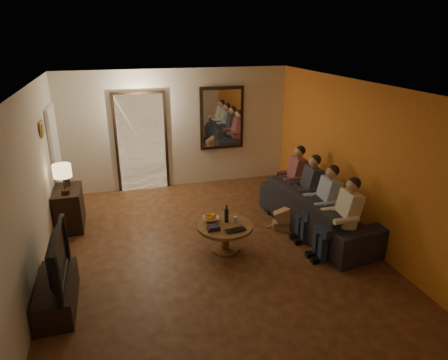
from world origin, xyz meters
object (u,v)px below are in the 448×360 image
object	(u,v)px
person_b	(324,206)
person_d	(293,181)
person_c	(307,193)
dog	(287,215)
laptop	(237,232)
table_lamp	(63,179)
sofa	(319,210)
dresser	(69,208)
tv	(51,259)
coffee_table	(225,238)
person_a	(343,221)
wine_bottle	(227,213)
bowl	(211,219)
tv_stand	(57,294)

from	to	relation	value
person_b	person_d	size ratio (longest dim) A/B	1.00
person_c	dog	world-z (taller)	person_c
dog	laptop	distance (m)	1.37
table_lamp	laptop	bearing A→B (deg)	-32.22
sofa	dog	xyz separation A→B (m)	(-0.53, 0.16, -0.10)
dresser	dog	bearing A→B (deg)	-17.00
tv	coffee_table	bearing A→B (deg)	-72.54
person_a	person_c	xyz separation A→B (m)	(0.00, 1.20, 0.00)
tv	sofa	xyz separation A→B (m)	(4.24, 1.02, -0.33)
table_lamp	coffee_table	bearing A→B (deg)	-28.44
table_lamp	person_d	world-z (taller)	table_lamp
dog	coffee_table	world-z (taller)	dog
wine_bottle	bowl	bearing A→B (deg)	152.45
person_c	laptop	size ratio (longest dim) A/B	3.65
tv_stand	wine_bottle	world-z (taller)	wine_bottle
table_lamp	tv	size ratio (longest dim) A/B	0.47
wine_bottle	person_a	bearing A→B (deg)	-24.61
person_c	bowl	bearing A→B (deg)	-170.02
tv	laptop	xyz separation A→B (m)	(2.55, 0.49, -0.24)
person_c	wine_bottle	bearing A→B (deg)	-164.68
dresser	table_lamp	bearing A→B (deg)	-90.00
coffee_table	wine_bottle	bearing A→B (deg)	63.43
coffee_table	wine_bottle	distance (m)	0.40
dog	wine_bottle	world-z (taller)	wine_bottle
bowl	sofa	bearing A→B (deg)	0.85
tv_stand	person_a	bearing A→B (deg)	1.66
dresser	tv_stand	distance (m)	2.33
wine_bottle	coffee_table	bearing A→B (deg)	-116.57
table_lamp	tv	bearing A→B (deg)	-90.00
sofa	person_c	size ratio (longest dim) A/B	2.14
person_d	dog	world-z (taller)	person_d
tv	laptop	bearing A→B (deg)	-79.10
sofa	dog	distance (m)	0.56
tv_stand	tv	size ratio (longest dim) A/B	0.96
person_a	person_d	bearing A→B (deg)	90.00
dog	coffee_table	distance (m)	1.33
person_b	person_c	distance (m)	0.60
tv_stand	coffee_table	world-z (taller)	coffee_table
dresser	dog	world-z (taller)	dresser
tv	wine_bottle	world-z (taller)	tv
wine_bottle	laptop	distance (m)	0.41
tv_stand	person_b	size ratio (longest dim) A/B	0.93
coffee_table	laptop	distance (m)	0.38
table_lamp	wine_bottle	xyz separation A→B (m)	(2.50, -1.23, -0.39)
sofa	dresser	bearing A→B (deg)	65.61
dog	laptop	bearing A→B (deg)	-133.24
person_c	bowl	size ratio (longest dim) A/B	4.63
table_lamp	person_d	distance (m)	4.16
table_lamp	person_c	world-z (taller)	table_lamp
person_d	coffee_table	size ratio (longest dim) A/B	1.36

